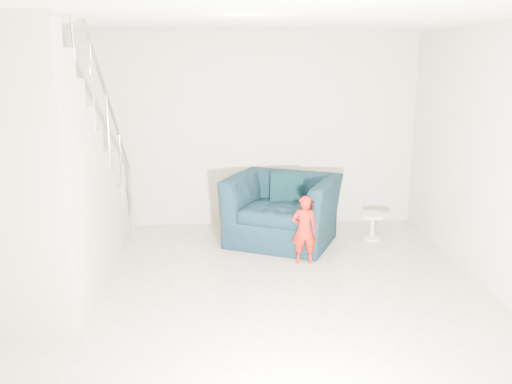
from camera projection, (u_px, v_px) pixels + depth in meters
The scene contains 11 objects.
floor at pixel (248, 307), 5.25m from camera, with size 5.50×5.50×0.00m, color gray.
ceiling at pixel (247, 15), 4.60m from camera, with size 5.50×5.50×0.00m, color silver.
back_wall at pixel (239, 131), 7.59m from camera, with size 5.00×5.00×0.00m, color #ABA18B.
front_wall at pixel (276, 302), 2.26m from camera, with size 5.00×5.00×0.00m, color #ABA18B.
armchair at pixel (282, 209), 7.04m from camera, with size 1.33×1.16×0.87m, color black.
toddler at pixel (304, 230), 6.29m from camera, with size 0.30×0.20×0.81m, color #A41705.
side_table at pixel (373, 222), 7.17m from camera, with size 0.35×0.35×0.35m.
staircase at pixel (47, 201), 5.44m from camera, with size 1.02×3.03×3.62m.
cushion at pixel (286, 188), 7.18m from camera, with size 0.43×0.12×0.41m, color black.
throw at pixel (235, 202), 6.99m from camera, with size 0.05×0.49×0.54m, color black.
phone at pixel (312, 206), 6.17m from camera, with size 0.02×0.05×0.10m, color black.
Camera 1 is at (-0.21, -4.82, 2.34)m, focal length 38.00 mm.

